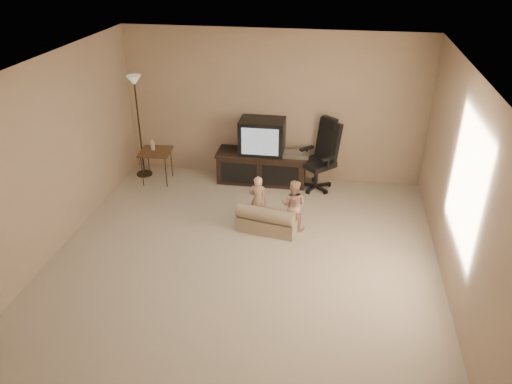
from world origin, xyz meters
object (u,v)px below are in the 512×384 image
(toddler_left, at_px, (258,200))
(toddler_right, at_px, (293,205))
(child_sofa, at_px, (268,220))
(floor_lamp, at_px, (137,104))
(tv_stand, at_px, (262,156))
(office_chair, at_px, (320,164))
(side_table, at_px, (155,152))

(toddler_left, xyz_separation_m, toddler_right, (0.52, -0.07, 0.01))
(child_sofa, distance_m, toddler_right, 0.42)
(floor_lamp, height_order, toddler_left, floor_lamp)
(tv_stand, distance_m, office_chair, 0.98)
(office_chair, distance_m, child_sofa, 1.64)
(tv_stand, height_order, toddler_right, tv_stand)
(floor_lamp, xyz_separation_m, toddler_left, (2.25, -1.27, -0.91))
(office_chair, height_order, side_table, office_chair)
(tv_stand, xyz_separation_m, child_sofa, (0.33, -1.58, -0.29))
(tv_stand, height_order, toddler_left, tv_stand)
(office_chair, xyz_separation_m, toddler_left, (-0.82, -1.29, -0.06))
(tv_stand, distance_m, side_table, 1.80)
(child_sofa, height_order, toddler_right, toddler_right)
(side_table, distance_m, floor_lamp, 0.83)
(side_table, bearing_deg, toddler_left, -29.13)
(tv_stand, relative_size, side_table, 2.05)
(side_table, bearing_deg, child_sofa, -31.06)
(toddler_left, bearing_deg, child_sofa, 135.28)
(office_chair, distance_m, toddler_right, 1.40)
(side_table, height_order, toddler_left, side_table)
(floor_lamp, height_order, toddler_right, floor_lamp)
(side_table, bearing_deg, toddler_right, -25.07)
(side_table, xyz_separation_m, toddler_left, (1.93, -1.07, -0.17))
(tv_stand, height_order, floor_lamp, floor_lamp)
(floor_lamp, relative_size, child_sofa, 1.95)
(tv_stand, xyz_separation_m, floor_lamp, (-2.09, -0.11, 0.83))
(tv_stand, distance_m, floor_lamp, 2.25)
(child_sofa, bearing_deg, side_table, 159.36)
(toddler_right, bearing_deg, child_sofa, 29.52)
(floor_lamp, height_order, child_sofa, floor_lamp)
(office_chair, relative_size, toddler_left, 1.61)
(toddler_left, relative_size, toddler_right, 0.98)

